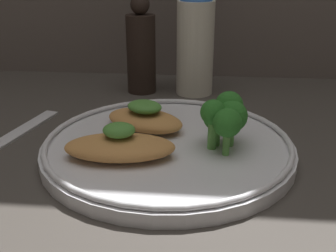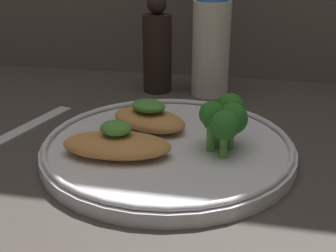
{
  "view_description": "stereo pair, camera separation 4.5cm",
  "coord_description": "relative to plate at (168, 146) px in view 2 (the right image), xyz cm",
  "views": [
    {
      "loc": [
        3.84,
        -41.38,
        20.62
      ],
      "look_at": [
        0.0,
        0.0,
        3.4
      ],
      "focal_mm": 45.0,
      "sensor_mm": 36.0,
      "label": 1
    },
    {
      "loc": [
        8.29,
        -40.72,
        20.62
      ],
      "look_at": [
        0.0,
        0.0,
        3.4
      ],
      "focal_mm": 45.0,
      "sensor_mm": 36.0,
      "label": 2
    }
  ],
  "objects": [
    {
      "name": "fork",
      "position": [
        -19.02,
        2.94,
        -0.69
      ],
      "size": [
        5.59,
        17.22,
        0.6
      ],
      "color": "silver",
      "rests_on": "ground_plane"
    },
    {
      "name": "sauce_bottle",
      "position": [
        2.07,
        22.31,
        7.23
      ],
      "size": [
        5.64,
        5.64,
        17.19
      ],
      "color": "silver",
      "rests_on": "ground_plane"
    },
    {
      "name": "grilled_meat_middle",
      "position": [
        -3.07,
        3.84,
        1.68
      ],
      "size": [
        11.04,
        9.13,
        3.38
      ],
      "color": "#BC7F42",
      "rests_on": "plate"
    },
    {
      "name": "plate",
      "position": [
        0.0,
        0.0,
        0.0
      ],
      "size": [
        27.33,
        27.33,
        2.0
      ],
      "color": "silver",
      "rests_on": "ground_plane"
    },
    {
      "name": "broccoli_bunch",
      "position": [
        5.95,
        -0.33,
        3.89
      ],
      "size": [
        4.97,
        6.48,
        5.67
      ],
      "color": "#569942",
      "rests_on": "plate"
    },
    {
      "name": "pepper_grinder",
      "position": [
        -6.24,
        22.31,
        5.69
      ],
      "size": [
        4.49,
        4.49,
        14.88
      ],
      "color": "black",
      "rests_on": "ground_plane"
    },
    {
      "name": "grilled_meat_front",
      "position": [
        -4.48,
        -3.93,
        1.7
      ],
      "size": [
        11.55,
        6.31,
        3.74
      ],
      "color": "#BC7F42",
      "rests_on": "plate"
    },
    {
      "name": "ground_plane",
      "position": [
        0.0,
        0.0,
        -1.49
      ],
      "size": [
        180.0,
        180.0,
        1.0
      ],
      "primitive_type": "cube",
      "color": "#3D3833"
    }
  ]
}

